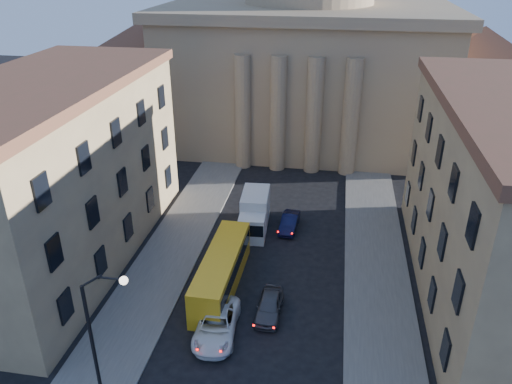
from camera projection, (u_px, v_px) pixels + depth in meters
The scene contains 10 objects.
sidewalk_left at pixel (149, 291), 37.40m from camera, with size 5.00×60.00×0.15m, color #575550.
sidewalk_right at pixel (380, 315), 34.88m from camera, with size 5.00×60.00×0.15m, color #575550.
church at pixel (307, 46), 64.14m from camera, with size 68.02×28.76×36.60m.
building_left at pixel (54, 172), 38.98m from camera, with size 11.60×26.60×14.70m.
street_lamp at pixel (99, 329), 26.03m from camera, with size 2.62×0.44×8.83m.
car_left_mid at pixel (217, 324), 33.00m from camera, with size 2.62×5.68×1.58m, color white.
car_right_far at pixel (269, 306), 34.82m from camera, with size 1.70×4.24×1.44m, color #47474B.
car_right_distant at pixel (289, 222), 45.50m from camera, with size 1.43×4.10×1.35m, color black.
city_bus at pixel (221, 270), 37.26m from camera, with size 2.51×10.26×2.88m.
box_truck at pixel (254, 214), 45.17m from camera, with size 2.68×6.06×3.25m.
Camera 1 is at (4.47, -10.59, 23.17)m, focal length 35.00 mm.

